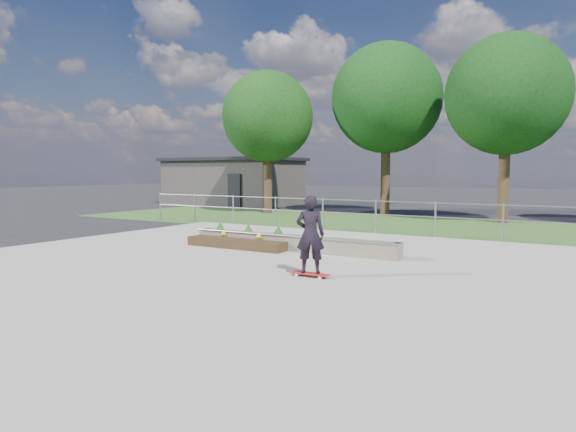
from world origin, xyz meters
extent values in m
plane|color=black|center=(0.00, 0.00, 0.00)|extent=(120.00, 120.00, 0.00)
cube|color=#2E5020|center=(0.00, 11.00, 0.01)|extent=(30.00, 8.00, 0.02)
cube|color=gray|center=(0.00, 0.00, 0.03)|extent=(15.00, 15.00, 0.06)
cylinder|color=#969A9F|center=(-10.00, 7.50, 0.60)|extent=(0.06, 0.06, 1.20)
cylinder|color=gray|center=(-8.00, 7.50, 0.60)|extent=(0.06, 0.06, 1.20)
cylinder|color=#989CA1|center=(-6.00, 7.50, 0.60)|extent=(0.06, 0.06, 1.20)
cylinder|color=gray|center=(-4.00, 7.50, 0.60)|extent=(0.06, 0.06, 1.20)
cylinder|color=#9B9EA3|center=(-2.00, 7.50, 0.60)|extent=(0.06, 0.06, 1.20)
cylinder|color=#92949A|center=(0.00, 7.50, 0.60)|extent=(0.06, 0.06, 1.20)
cylinder|color=gray|center=(2.00, 7.50, 0.60)|extent=(0.06, 0.06, 1.20)
cylinder|color=gray|center=(4.00, 7.50, 0.60)|extent=(0.06, 0.06, 1.20)
cylinder|color=gray|center=(0.00, 7.50, 1.15)|extent=(20.00, 0.04, 0.04)
cylinder|color=gray|center=(0.00, 7.50, 0.70)|extent=(20.00, 0.04, 0.04)
cube|color=#322F2C|center=(-14.00, 18.00, 1.40)|extent=(8.00, 5.00, 2.80)
cube|color=black|center=(-14.00, 18.00, 2.90)|extent=(8.40, 5.40, 0.20)
cube|color=black|center=(-12.00, 15.45, 1.00)|extent=(0.90, 0.10, 2.00)
cylinder|color=#322014|center=(-8.00, 13.00, 1.46)|extent=(0.44, 0.44, 2.93)
sphere|color=black|center=(-8.00, 13.00, 4.88)|extent=(4.55, 4.55, 4.55)
cylinder|color=#342214|center=(-2.50, 15.00, 1.69)|extent=(0.44, 0.44, 3.38)
sphere|color=black|center=(-2.50, 15.00, 5.62)|extent=(5.25, 5.25, 5.25)
cylinder|color=#342114|center=(3.00, 14.00, 1.57)|extent=(0.44, 0.44, 3.15)
sphere|color=black|center=(3.00, 14.00, 5.25)|extent=(4.90, 4.90, 4.90)
cube|color=#65594A|center=(-0.52, 2.83, 0.26)|extent=(6.00, 0.40, 0.40)
cylinder|color=#919498|center=(-0.52, 2.63, 0.46)|extent=(6.00, 0.06, 0.06)
cube|color=#66584B|center=(-3.42, 2.83, 0.26)|extent=(0.15, 0.42, 0.40)
cube|color=brown|center=(2.38, 2.83, 0.26)|extent=(0.15, 0.42, 0.40)
cube|color=black|center=(-1.99, 2.70, 0.18)|extent=(3.00, 1.20, 0.25)
sphere|color=yellow|center=(-3.19, 2.80, 0.39)|extent=(0.14, 0.14, 0.14)
sphere|color=yellow|center=(-2.59, 2.60, 0.39)|extent=(0.14, 0.14, 0.14)
sphere|color=gold|center=(-1.99, 2.80, 0.39)|extent=(0.14, 0.14, 0.14)
sphere|color=yellow|center=(-1.39, 2.60, 0.39)|extent=(0.14, 0.14, 0.14)
sphere|color=yellow|center=(-0.79, 2.80, 0.39)|extent=(0.14, 0.14, 0.14)
cone|color=#174614|center=(-2.99, 2.95, 0.49)|extent=(0.44, 0.44, 0.36)
cone|color=#154A15|center=(-1.99, 2.95, 0.49)|extent=(0.44, 0.44, 0.36)
cone|color=#184112|center=(-0.99, 2.95, 0.49)|extent=(0.44, 0.44, 0.36)
cylinder|color=white|center=(1.33, -0.03, 0.09)|extent=(0.05, 0.03, 0.05)
cylinder|color=silver|center=(1.33, 0.15, 0.09)|extent=(0.05, 0.03, 0.05)
cylinder|color=white|center=(1.85, -0.03, 0.09)|extent=(0.05, 0.03, 0.05)
cylinder|color=white|center=(1.85, 0.15, 0.09)|extent=(0.05, 0.03, 0.05)
cylinder|color=#A7A7AC|center=(1.33, 0.06, 0.11)|extent=(0.02, 0.18, 0.02)
cylinder|color=#A09FA5|center=(1.85, 0.06, 0.11)|extent=(0.02, 0.18, 0.02)
cube|color=#B11A15|center=(1.59, 0.06, 0.13)|extent=(0.80, 0.21, 0.02)
imported|color=black|center=(1.59, 0.06, 0.91)|extent=(0.66, 0.55, 1.54)
camera|label=1|loc=(6.40, -8.69, 2.14)|focal=32.00mm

